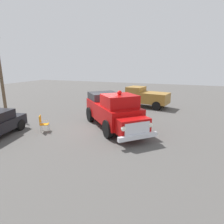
# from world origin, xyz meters

# --- Properties ---
(ground_plane) EXTENTS (60.00, 60.00, 0.00)m
(ground_plane) POSITION_xyz_m (0.00, 0.00, 0.00)
(ground_plane) COLOR #514F4C
(vintage_fire_truck) EXTENTS (5.67, 5.81, 2.59)m
(vintage_fire_truck) POSITION_xyz_m (-0.89, -0.30, 1.20)
(vintage_fire_truck) COLOR black
(vintage_fire_truck) RESTS_ON ground
(parked_pickup) EXTENTS (5.06, 2.77, 1.90)m
(parked_pickup) POSITION_xyz_m (-1.49, -7.38, 0.99)
(parked_pickup) COLOR black
(parked_pickup) RESTS_ON ground
(lawn_chair_near_truck) EXTENTS (0.69, 0.69, 1.02)m
(lawn_chair_near_truck) POSITION_xyz_m (0.33, -2.80, 0.59)
(lawn_chair_near_truck) COLOR #B7BABF
(lawn_chair_near_truck) RESTS_ON ground
(lawn_chair_spare) EXTENTS (0.68, 0.67, 1.02)m
(lawn_chair_spare) POSITION_xyz_m (3.00, 1.94, 0.59)
(lawn_chair_spare) COLOR #B7BABF
(lawn_chair_spare) RESTS_ON ground
(spectator_seated) EXTENTS (0.63, 0.64, 1.29)m
(spectator_seated) POSITION_xyz_m (0.25, -2.70, 0.70)
(spectator_seated) COLOR #383842
(spectator_seated) RESTS_ON ground
(utility_pole) EXTENTS (1.61, 0.77, 6.71)m
(utility_pole) POSITION_xyz_m (9.43, -0.90, 3.50)
(utility_pole) COLOR brown
(utility_pole) RESTS_ON ground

